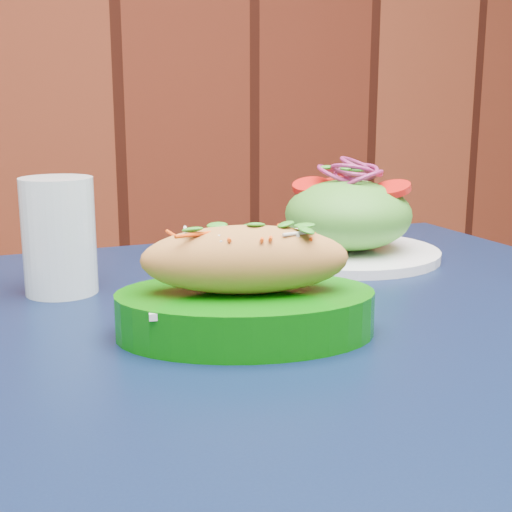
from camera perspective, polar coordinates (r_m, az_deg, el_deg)
name	(u,v)px	position (r m, az deg, el deg)	size (l,w,h in m)	color
cafe_table	(322,396)	(0.74, 5.28, -11.11)	(0.81, 0.81, 0.75)	black
banh_mi_basket	(245,291)	(0.64, -0.86, -2.81)	(0.27, 0.21, 0.11)	#086306
salad_plate	(348,221)	(0.95, 7.35, 2.79)	(0.24, 0.24, 0.13)	white
water_glass	(59,236)	(0.80, -15.48, 1.55)	(0.08, 0.08, 0.13)	silver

